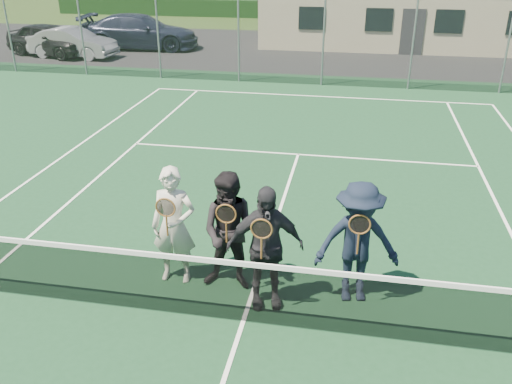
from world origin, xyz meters
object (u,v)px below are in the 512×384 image
car_c (140,32)px  tennis_net (243,289)px  car_b (73,43)px  car_a (50,39)px  player_a (174,226)px  player_c (265,247)px  player_d (357,243)px  player_b (231,232)px

car_c → tennis_net: 21.26m
tennis_net → car_b: bearing=123.8°
car_a → player_a: bearing=-128.4°
car_b → tennis_net: bearing=-140.9°
tennis_net → player_a: (-1.20, 0.83, 0.38)m
car_c → player_c: bearing=-158.3°
tennis_net → player_d: bearing=29.9°
car_c → car_a: bearing=121.0°
player_b → car_a: bearing=126.8°
player_d → car_c: bearing=119.6°
player_a → player_d: size_ratio=1.00×
tennis_net → player_a: size_ratio=6.49×
car_c → player_a: (7.84, -18.42, 0.13)m
car_b → player_d: (12.57, -15.80, 0.28)m
player_b → player_c: (0.54, -0.33, 0.00)m
car_b → player_b: 19.16m
player_b → player_d: 1.77m
car_b → car_c: bearing=-33.5°
car_a → player_b: player_b is taller
player_c → player_d: (1.22, 0.35, -0.00)m
car_b → player_d: size_ratio=2.15×
player_a → player_d: bearing=-0.1°
car_c → player_b: size_ratio=3.03×
player_a → player_c: (1.40, -0.35, -0.00)m
car_a → car_c: bearing=-37.7°
car_a → car_b: 1.25m
player_c → car_b: bearing=125.1°
car_b → tennis_net: (11.14, -16.62, -0.10)m
car_a → player_c: player_c is taller
car_b → player_a: size_ratio=2.15×
player_c → car_c: bearing=116.2°
player_a → player_b: 0.86m
car_c → player_a: size_ratio=3.03×
car_c → player_c: player_c is taller
car_b → player_c: bearing=-139.7°
player_b → player_d: bearing=0.8°
car_c → car_b: bearing=136.7°
car_b → player_c: 19.74m
car_b → player_b: bearing=-140.4°
tennis_net → player_a: bearing=145.3°
car_c → player_b: bearing=-159.3°
car_b → player_a: 18.67m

